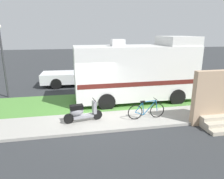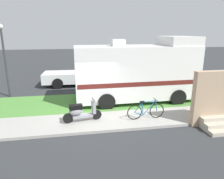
% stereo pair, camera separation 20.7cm
% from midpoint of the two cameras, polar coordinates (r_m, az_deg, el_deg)
% --- Properties ---
extents(ground_plane, '(80.00, 80.00, 0.00)m').
position_cam_midpoint_polar(ground_plane, '(10.46, -5.42, -6.55)').
color(ground_plane, '#2D3033').
extents(sidewalk, '(24.00, 2.00, 0.12)m').
position_cam_midpoint_polar(sidewalk, '(9.34, -4.83, -8.98)').
color(sidewalk, '#9E9B93').
rests_on(sidewalk, ground).
extents(grass_strip, '(24.00, 3.40, 0.08)m').
position_cam_midpoint_polar(grass_strip, '(11.84, -6.00, -3.64)').
color(grass_strip, '#4C8438').
rests_on(grass_strip, ground).
extents(motorhome_rv, '(6.86, 2.70, 3.70)m').
position_cam_midpoint_polar(motorhome_rv, '(11.90, 7.49, 5.03)').
color(motorhome_rv, silver).
rests_on(motorhome_rv, ground).
extents(scooter, '(1.71, 0.57, 0.97)m').
position_cam_midpoint_polar(scooter, '(9.16, -7.96, -6.09)').
color(scooter, black).
rests_on(scooter, ground).
extents(bicycle, '(1.74, 0.52, 0.90)m').
position_cam_midpoint_polar(bicycle, '(9.50, 9.95, -5.82)').
color(bicycle, black).
rests_on(bicycle, ground).
extents(pickup_truck_near, '(5.42, 2.22, 1.89)m').
position_cam_midpoint_polar(pickup_truck_near, '(15.80, -6.27, 4.89)').
color(pickup_truck_near, silver).
rests_on(pickup_truck_near, ground).
extents(porch_steps, '(2.00, 1.26, 2.40)m').
position_cam_midpoint_polar(porch_steps, '(9.88, 27.30, -3.70)').
color(porch_steps, '#B2A893').
rests_on(porch_steps, ground).
extents(bottle_green, '(0.07, 0.07, 0.23)m').
position_cam_midpoint_polar(bottle_green, '(10.82, 23.47, -5.84)').
color(bottle_green, navy).
rests_on(bottle_green, ground).
extents(street_lamp_post, '(0.28, 0.28, 4.37)m').
position_cam_midpoint_polar(street_lamp_post, '(13.94, -27.27, 8.65)').
color(street_lamp_post, '#333338').
rests_on(street_lamp_post, ground).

